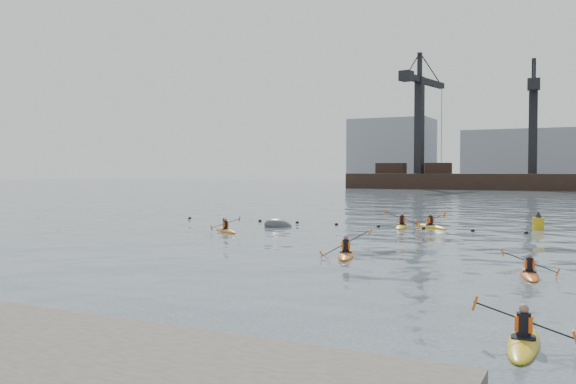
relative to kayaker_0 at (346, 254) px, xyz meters
name	(u,v)px	position (x,y,z in m)	size (l,w,h in m)	color
ground	(210,290)	(-1.03, -8.81, -0.10)	(400.00, 400.00, 0.00)	#314048
float_line	(401,227)	(-1.53, 13.73, -0.07)	(33.24, 0.73, 0.24)	black
barge_pier	(531,180)	(-1.25, 101.19, 1.80)	(72.00, 19.30, 29.50)	black
skyline	(557,148)	(1.21, 141.47, 9.15)	(141.00, 28.00, 22.00)	gray
kayaker_0	(346,254)	(0.00, 0.00, 0.00)	(2.20, 3.26, 1.34)	#C76412
kayaker_1	(523,341)	(8.17, -10.79, 0.00)	(2.11, 3.11, 1.09)	gold
kayaker_2	(226,230)	(-10.35, 6.71, -0.01)	(2.62, 2.13, 0.98)	orange
kayaker_3	(402,226)	(-1.54, 13.93, 0.01)	(2.38, 3.52, 1.28)	gold
kayaker_4	(529,274)	(7.49, -1.75, -0.01)	(1.95, 2.90, 1.05)	#C75112
kayaker_5	(431,226)	(0.12, 14.67, 0.00)	(2.91, 2.73, 1.10)	yellow
mooring_buoy	(279,227)	(-8.93, 10.88, -0.10)	(1.99, 1.17, 0.99)	#393B3E
nav_buoy	(538,223)	(6.40, 16.59, 0.29)	(0.70, 0.70, 1.27)	gold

